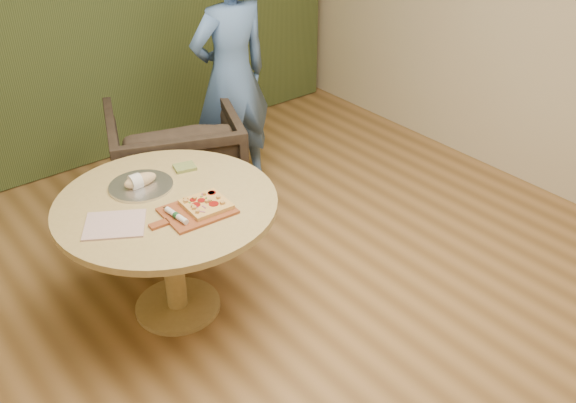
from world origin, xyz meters
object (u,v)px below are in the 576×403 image
(pedestal_table, at_px, (168,223))
(flatbread_pizza, at_px, (206,204))
(armchair, at_px, (175,157))
(cutlery_roll, at_px, (176,216))
(serving_tray, at_px, (141,186))
(bread_roll, at_px, (139,181))
(pizza_paddle, at_px, (196,211))
(person_standing, at_px, (231,77))

(pedestal_table, distance_m, flatbread_pizza, 0.29)
(armchair, bearing_deg, pedestal_table, 80.65)
(cutlery_roll, relative_size, serving_tray, 0.56)
(cutlery_roll, relative_size, bread_roll, 1.03)
(serving_tray, bearing_deg, pizza_paddle, -76.70)
(cutlery_roll, distance_m, person_standing, 1.70)
(cutlery_roll, bearing_deg, armchair, 56.09)
(pedestal_table, bearing_deg, flatbread_pizza, -56.23)
(bread_roll, bearing_deg, person_standing, 34.29)
(flatbread_pizza, bearing_deg, person_standing, 50.50)
(pedestal_table, relative_size, armchair, 1.35)
(pizza_paddle, bearing_deg, armchair, 69.35)
(pedestal_table, bearing_deg, cutlery_roll, -103.49)
(serving_tray, distance_m, bread_roll, 0.04)
(flatbread_pizza, bearing_deg, bread_roll, 112.57)
(pedestal_table, relative_size, serving_tray, 3.39)
(flatbread_pizza, relative_size, cutlery_roll, 1.17)
(armchair, bearing_deg, bread_roll, 71.47)
(flatbread_pizza, distance_m, serving_tray, 0.45)
(flatbread_pizza, bearing_deg, pizza_paddle, -178.39)
(person_standing, bearing_deg, cutlery_roll, 46.55)
(pizza_paddle, relative_size, armchair, 0.51)
(pedestal_table, height_order, flatbread_pizza, flatbread_pizza)
(pedestal_table, xyz_separation_m, armchair, (0.57, 0.92, -0.16))
(flatbread_pizza, distance_m, person_standing, 1.58)
(pedestal_table, height_order, person_standing, person_standing)
(pizza_paddle, relative_size, person_standing, 0.26)
(pizza_paddle, xyz_separation_m, flatbread_pizza, (0.06, 0.00, 0.02))
(pedestal_table, xyz_separation_m, cutlery_roll, (-0.05, -0.20, 0.17))
(pizza_paddle, height_order, bread_roll, bread_roll)
(pedestal_table, relative_size, bread_roll, 6.24)
(pizza_paddle, bearing_deg, person_standing, 52.11)
(pizza_paddle, bearing_deg, cutlery_roll, -175.83)
(armchair, bearing_deg, cutlery_roll, 83.49)
(serving_tray, bearing_deg, flatbread_pizza, -68.49)
(flatbread_pizza, distance_m, cutlery_roll, 0.18)
(cutlery_roll, height_order, person_standing, person_standing)
(pizza_paddle, xyz_separation_m, armchair, (0.50, 1.12, -0.31))
(pedestal_table, distance_m, armchair, 1.09)
(cutlery_roll, xyz_separation_m, person_standing, (1.18, 1.22, 0.10))
(serving_tray, height_order, armchair, armchair)
(pedestal_table, xyz_separation_m, pizza_paddle, (0.07, -0.20, 0.15))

